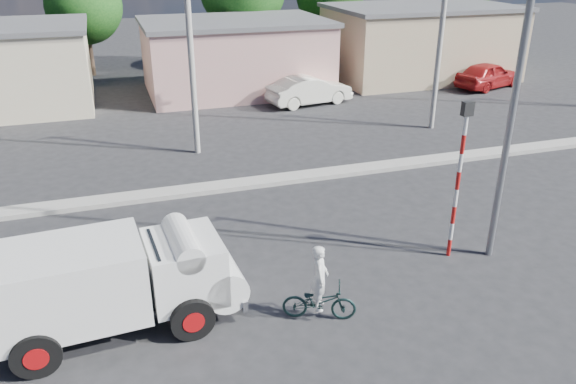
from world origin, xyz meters
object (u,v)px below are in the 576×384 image
object	(u,v)px
streetlight	(512,77)
car_red	(488,75)
bicycle	(319,302)
truck	(117,281)
traffic_pole	(460,168)
cyclist	(320,289)
car_cream	(309,90)

from	to	relation	value
streetlight	car_red	bearing A→B (deg)	53.82
bicycle	truck	bearing A→B (deg)	98.59
traffic_pole	streetlight	world-z (taller)	streetlight
car_red	truck	bearing A→B (deg)	109.40
truck	traffic_pole	distance (m)	8.86
cyclist	traffic_pole	distance (m)	5.03
cyclist	traffic_pole	size ratio (longest dim) A/B	0.36
bicycle	streetlight	world-z (taller)	streetlight
car_cream	streetlight	size ratio (longest dim) A/B	0.51
car_cream	traffic_pole	xyz separation A→B (m)	(-1.81, -16.24, 1.84)
bicycle	car_red	distance (m)	25.22
truck	cyclist	size ratio (longest dim) A/B	3.45
truck	bicycle	distance (m)	4.50
bicycle	car_red	bearing A→B (deg)	-22.23
traffic_pole	streetlight	xyz separation A→B (m)	(0.94, -0.30, 2.37)
car_cream	streetlight	distance (m)	17.09
car_cream	traffic_pole	size ratio (longest dim) A/B	1.05
truck	traffic_pole	size ratio (longest dim) A/B	1.26
car_cream	traffic_pole	world-z (taller)	traffic_pole
bicycle	traffic_pole	distance (m)	5.17
truck	car_cream	world-z (taller)	truck
cyclist	streetlight	size ratio (longest dim) A/B	0.18
car_cream	streetlight	xyz separation A→B (m)	(-0.87, -16.54, 4.21)
car_cream	car_red	world-z (taller)	car_red
bicycle	traffic_pole	bearing A→B (deg)	-48.59
car_cream	car_red	size ratio (longest dim) A/B	1.01
cyclist	car_cream	size ratio (longest dim) A/B	0.35
cyclist	car_cream	distance (m)	18.86
bicycle	car_cream	size ratio (longest dim) A/B	0.37
car_red	bicycle	bearing A→B (deg)	117.28
truck	car_cream	xyz separation A→B (m)	(10.55, 16.75, -0.47)
cyclist	traffic_pole	xyz separation A→B (m)	(4.44, 1.55, 1.80)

